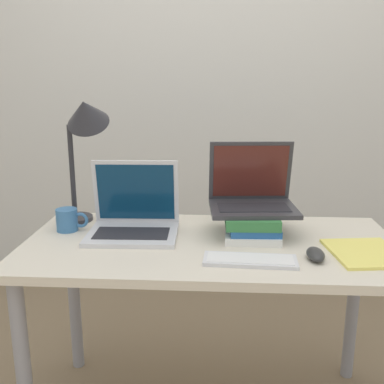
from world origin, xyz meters
The scene contains 10 objects.
wall_back centered at (0.00, 1.53, 1.35)m, with size 8.00×0.05×2.70m.
desk centered at (0.00, 0.32, 0.61)m, with size 1.31×0.64×0.70m.
laptop_left centered at (-0.29, 0.39, 0.75)m, with size 0.33×0.26×0.26m.
book_stack centered at (0.15, 0.41, 0.75)m, with size 0.21×0.28×0.09m.
laptop_on_books centered at (0.15, 0.44, 0.84)m, with size 0.33×0.26×0.24m.
wireless_keyboard centered at (0.13, 0.15, 0.71)m, with size 0.30×0.12×0.01m.
mouse centered at (0.34, 0.18, 0.72)m, with size 0.06×0.10×0.03m.
notepad centered at (0.51, 0.24, 0.71)m, with size 0.25×0.28×0.01m.
mug centered at (-0.54, 0.41, 0.74)m, with size 0.12×0.08×0.08m.
desk_lamp centered at (-0.48, 0.50, 1.08)m, with size 0.23×0.20×0.52m.
Camera 1 is at (0.02, -1.17, 1.26)m, focal length 42.00 mm.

